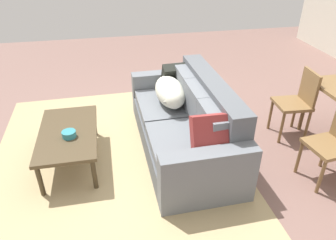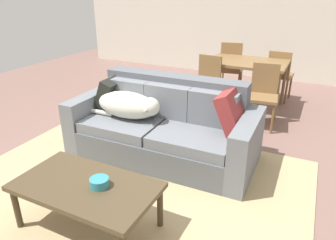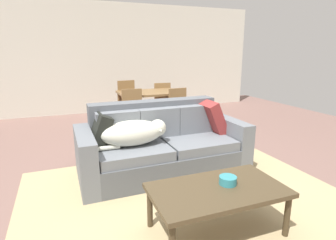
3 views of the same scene
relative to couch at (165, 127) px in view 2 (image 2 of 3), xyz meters
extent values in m
plane|color=#7E5D55|center=(-0.03, -0.04, -0.34)|extent=(10.00, 10.00, 0.00)
cube|color=beige|center=(-0.03, 3.96, 1.01)|extent=(8.00, 0.12, 2.70)
cube|color=tan|center=(0.00, -0.89, -0.33)|extent=(3.42, 2.88, 0.01)
cube|color=#565A60|center=(0.00, -0.07, -0.18)|extent=(1.75, 0.97, 0.32)
cube|color=slate|center=(-0.43, -0.08, 0.04)|extent=(0.86, 0.92, 0.12)
cube|color=slate|center=(0.43, -0.06, 0.04)|extent=(0.86, 0.92, 0.12)
cube|color=#565A60|center=(-0.01, 0.28, 0.33)|extent=(1.74, 0.27, 0.45)
cube|color=slate|center=(-0.54, 0.08, 0.29)|extent=(0.53, 0.17, 0.38)
cube|color=slate|center=(0.00, 0.09, 0.29)|extent=(0.53, 0.17, 0.38)
cube|color=slate|center=(0.53, 0.10, 0.29)|extent=(0.53, 0.17, 0.38)
cube|color=slate|center=(-0.96, -0.09, -0.02)|extent=(0.20, 0.94, 0.63)
cube|color=slate|center=(0.96, -0.05, -0.02)|extent=(0.20, 0.94, 0.63)
ellipsoid|color=beige|center=(-0.41, -0.13, 0.25)|extent=(0.75, 0.37, 0.30)
sphere|color=beige|center=(-0.10, -0.14, 0.29)|extent=(0.20, 0.20, 0.20)
cone|color=#A0A090|center=(-0.10, -0.24, 0.28)|extent=(0.09, 0.11, 0.09)
cylinder|color=beige|center=(-0.75, -0.21, 0.13)|extent=(0.33, 0.06, 0.05)
cube|color=black|center=(-0.77, 0.04, 0.28)|extent=(0.30, 0.41, 0.42)
cube|color=maroon|center=(0.76, 0.07, 0.30)|extent=(0.32, 0.45, 0.47)
cube|color=#4B3C27|center=(0.01, -1.38, 0.06)|extent=(1.13, 0.63, 0.04)
cylinder|color=#403321|center=(-0.50, -1.64, -0.15)|extent=(0.05, 0.05, 0.38)
cylinder|color=#403321|center=(-0.50, -1.11, -0.15)|extent=(0.05, 0.05, 0.38)
cylinder|color=#403321|center=(0.53, -1.11, -0.15)|extent=(0.05, 0.05, 0.38)
cylinder|color=teal|center=(0.13, -1.35, 0.12)|extent=(0.15, 0.15, 0.07)
cube|color=olive|center=(0.45, 1.97, 0.40)|extent=(1.20, 0.83, 0.04)
cylinder|color=brown|center=(-0.10, 1.61, 0.02)|extent=(0.05, 0.05, 0.72)
cylinder|color=brown|center=(1.00, 1.61, 0.02)|extent=(0.05, 0.05, 0.72)
cylinder|color=brown|center=(-0.10, 2.34, 0.02)|extent=(0.05, 0.05, 0.72)
cylinder|color=brown|center=(1.00, 2.34, 0.02)|extent=(0.05, 0.05, 0.72)
cube|color=olive|center=(-0.02, 1.36, 0.12)|extent=(0.43, 0.43, 0.04)
cube|color=olive|center=(-0.01, 1.54, 0.34)|extent=(0.36, 0.06, 0.41)
cylinder|color=brown|center=(-0.20, 1.21, -0.12)|extent=(0.04, 0.04, 0.43)
cylinder|color=brown|center=(0.14, 1.18, -0.12)|extent=(0.04, 0.04, 0.43)
cylinder|color=brown|center=(-0.18, 1.54, -0.12)|extent=(0.04, 0.04, 0.43)
cylinder|color=brown|center=(0.16, 1.52, -0.12)|extent=(0.04, 0.04, 0.43)
cube|color=olive|center=(0.85, 1.27, 0.10)|extent=(0.44, 0.44, 0.04)
cube|color=olive|center=(0.83, 1.45, 0.33)|extent=(0.36, 0.08, 0.42)
cylinder|color=brown|center=(0.70, 1.08, -0.13)|extent=(0.04, 0.04, 0.41)
cylinder|color=brown|center=(1.04, 1.12, -0.13)|extent=(0.04, 0.04, 0.41)
cylinder|color=brown|center=(0.66, 1.42, -0.13)|extent=(0.04, 0.04, 0.41)
cylinder|color=brown|center=(1.00, 1.46, -0.13)|extent=(0.04, 0.04, 0.41)
cube|color=olive|center=(0.05, 2.57, 0.10)|extent=(0.45, 0.45, 0.04)
cube|color=olive|center=(0.07, 2.39, 0.37)|extent=(0.36, 0.09, 0.49)
cylinder|color=brown|center=(0.19, 2.76, -0.13)|extent=(0.04, 0.04, 0.42)
cylinder|color=brown|center=(-0.14, 2.71, -0.13)|extent=(0.04, 0.04, 0.42)
cylinder|color=brown|center=(0.24, 2.42, -0.13)|extent=(0.04, 0.04, 0.42)
cylinder|color=brown|center=(-0.10, 2.38, -0.13)|extent=(0.04, 0.04, 0.42)
cube|color=olive|center=(0.89, 2.59, 0.10)|extent=(0.43, 0.43, 0.04)
cube|color=olive|center=(0.88, 2.41, 0.32)|extent=(0.36, 0.06, 0.41)
cylinder|color=brown|center=(1.07, 2.75, -0.13)|extent=(0.04, 0.04, 0.41)
cylinder|color=brown|center=(0.73, 2.77, -0.13)|extent=(0.04, 0.04, 0.41)
cylinder|color=brown|center=(1.05, 2.41, -0.13)|extent=(0.04, 0.04, 0.41)
cylinder|color=brown|center=(0.71, 2.43, -0.13)|extent=(0.04, 0.04, 0.41)
camera|label=1|loc=(3.12, -0.87, 2.00)|focal=33.82mm
camera|label=2|loc=(1.50, -2.93, 1.51)|focal=33.53mm
camera|label=3|loc=(-1.11, -3.16, 1.19)|focal=29.15mm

